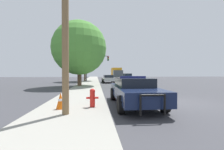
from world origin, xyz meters
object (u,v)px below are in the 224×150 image
object	(u,v)px
police_car	(134,90)
tree_sidewalk_near	(79,48)
fire_hydrant	(92,97)
traffic_light	(96,62)
traffic_cone	(60,101)
box_truck	(117,73)
car_background_oncoming	(128,77)
car_background_midblock	(108,79)
tree_sidewalk_mid	(85,54)

from	to	relation	value
police_car	tree_sidewalk_near	distance (m)	11.61
fire_hydrant	traffic_light	size ratio (longest dim) A/B	0.16
traffic_cone	tree_sidewalk_near	bearing A→B (deg)	92.33
police_car	traffic_cone	distance (m)	3.49
box_truck	police_car	bearing A→B (deg)	83.41
car_background_oncoming	tree_sidewalk_near	bearing A→B (deg)	58.78
police_car	box_truck	size ratio (longest dim) A/B	0.77
traffic_light	car_background_oncoming	size ratio (longest dim) A/B	1.12
police_car	traffic_light	world-z (taller)	traffic_light
traffic_light	tree_sidewalk_near	world-z (taller)	tree_sidewalk_near
box_truck	traffic_cone	distance (m)	36.06
traffic_cone	police_car	bearing A→B (deg)	16.98
police_car	tree_sidewalk_near	size ratio (longest dim) A/B	0.67
car_background_midblock	traffic_light	bearing A→B (deg)	112.11
tree_sidewalk_near	tree_sidewalk_mid	world-z (taller)	tree_sidewalk_mid
box_truck	traffic_cone	world-z (taller)	box_truck
police_car	fire_hydrant	size ratio (longest dim) A/B	6.33
police_car	tree_sidewalk_mid	distance (m)	22.07
car_background_oncoming	car_background_midblock	xyz separation A→B (m)	(-4.48, -5.82, -0.10)
fire_hydrant	traffic_light	distance (m)	22.51
car_background_midblock	box_truck	xyz separation A→B (m)	(3.77, 17.21, 0.96)
traffic_light	car_background_oncoming	distance (m)	7.22
police_car	car_background_midblock	world-z (taller)	police_car
car_background_oncoming	traffic_cone	xyz separation A→B (m)	(-7.89, -23.93, -0.32)
box_truck	tree_sidewalk_near	xyz separation A→B (m)	(-7.65, -23.99, 2.84)
car_background_oncoming	car_background_midblock	bearing A→B (deg)	54.77
police_car	car_background_oncoming	xyz separation A→B (m)	(4.57, 22.92, 0.05)
tree_sidewalk_mid	car_background_oncoming	bearing A→B (deg)	10.98
box_truck	tree_sidewalk_mid	xyz separation A→B (m)	(-7.83, -13.04, 3.51)
tree_sidewalk_near	tree_sidewalk_mid	bearing A→B (deg)	90.94
traffic_light	box_truck	size ratio (longest dim) A/B	0.75
fire_hydrant	traffic_light	world-z (taller)	traffic_light
fire_hydrant	car_background_oncoming	xyz separation A→B (m)	(6.60, 23.72, 0.24)
car_background_oncoming	traffic_cone	bearing A→B (deg)	74.07
police_car	traffic_cone	xyz separation A→B (m)	(-3.32, -1.01, -0.27)
traffic_light	traffic_cone	distance (m)	22.78
box_truck	tree_sidewalk_mid	size ratio (longest dim) A/B	0.81
police_car	box_truck	bearing A→B (deg)	-95.86
car_background_oncoming	traffic_cone	size ratio (longest dim) A/B	6.47
box_truck	tree_sidewalk_mid	bearing A→B (deg)	58.85
fire_hydrant	traffic_cone	world-z (taller)	fire_hydrant
car_background_oncoming	car_background_midblock	distance (m)	7.34
box_truck	traffic_cone	bearing A→B (deg)	78.33
traffic_light	traffic_cone	world-z (taller)	traffic_light
car_background_midblock	box_truck	world-z (taller)	box_truck
traffic_light	box_truck	bearing A→B (deg)	65.73
tree_sidewalk_near	car_background_midblock	bearing A→B (deg)	60.22
fire_hydrant	tree_sidewalk_mid	bearing A→B (deg)	95.01
car_background_oncoming	traffic_cone	world-z (taller)	car_background_oncoming
tree_sidewalk_mid	traffic_cone	xyz separation A→B (m)	(0.64, -22.27, -4.69)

